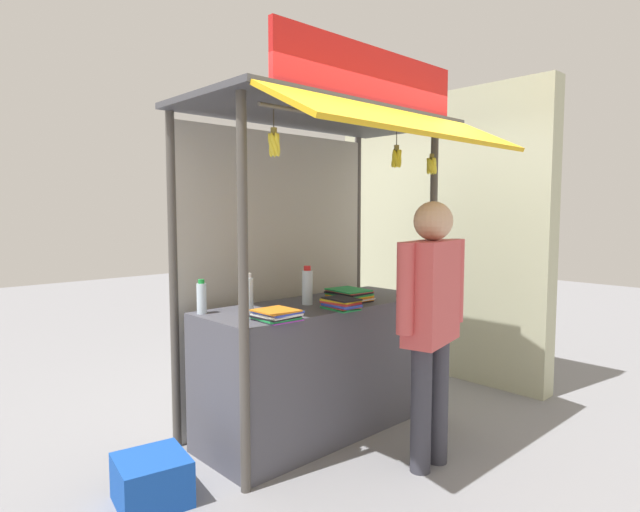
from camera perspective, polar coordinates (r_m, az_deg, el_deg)
ground_plane at (r=4.18m, az=0.00°, el=-18.22°), size 20.00×20.00×0.00m
stall_counter at (r=4.02m, az=0.00°, el=-11.89°), size 1.85×0.69×0.96m
stall_structure at (r=3.93m, az=-1.17°, el=4.72°), size 2.05×1.56×2.69m
water_bottle_far_right at (r=3.58m, az=-12.70°, el=-4.42°), size 0.06×0.06×0.23m
water_bottle_rear_center at (r=3.84m, az=-1.38°, el=-3.31°), size 0.08×0.08×0.28m
water_bottle_center at (r=3.56m, az=-7.82°, el=-4.12°), size 0.07×0.07×0.27m
magazine_stack_back_right at (r=3.67m, az=2.30°, el=-5.16°), size 0.20×0.28×0.08m
magazine_stack_mid_right at (r=4.00m, az=3.18°, el=-4.24°), size 0.27×0.32×0.09m
magazine_stack_front_right at (r=3.32m, az=-4.72°, el=-6.35°), size 0.26×0.27×0.07m
banana_bunch_inner_right at (r=4.13m, az=11.98°, el=9.57°), size 0.10×0.10×0.30m
banana_bunch_rightmost at (r=3.03m, az=-5.00°, el=12.02°), size 0.08×0.08×0.27m
banana_bunch_inner_left at (r=3.80m, az=8.27°, el=10.49°), size 0.08×0.08×0.27m
vendor_person at (r=3.40m, az=11.98°, el=-5.68°), size 0.65×0.31×1.70m
plastic_crate at (r=3.35m, az=-17.75°, el=-22.09°), size 0.44×0.44×0.26m
neighbour_wall at (r=5.50m, az=12.44°, el=2.25°), size 0.20×2.40×2.80m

